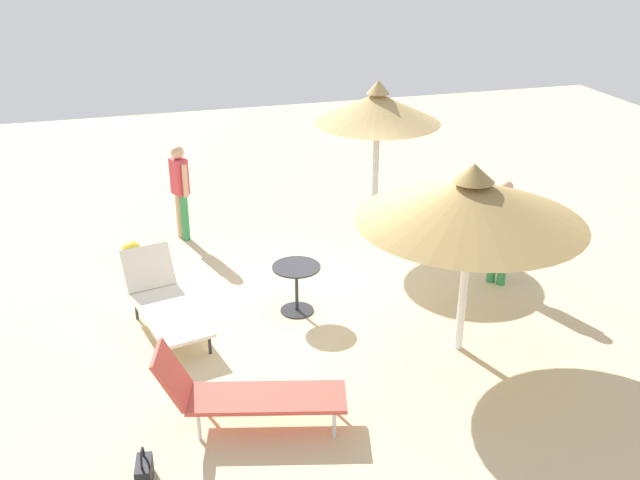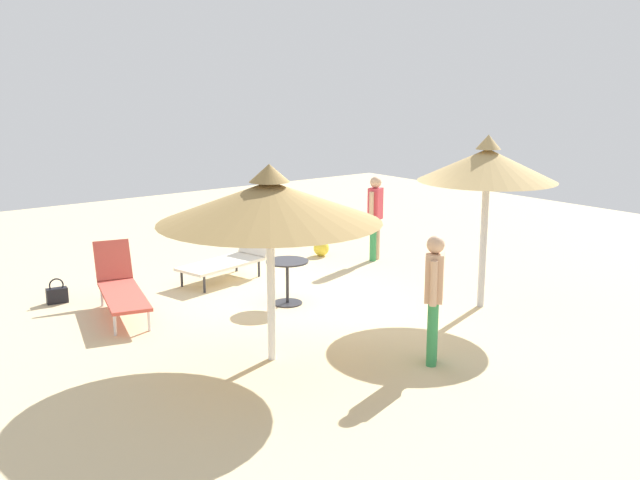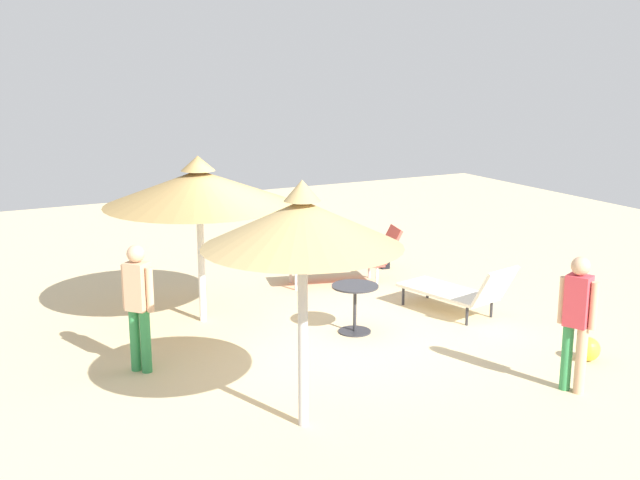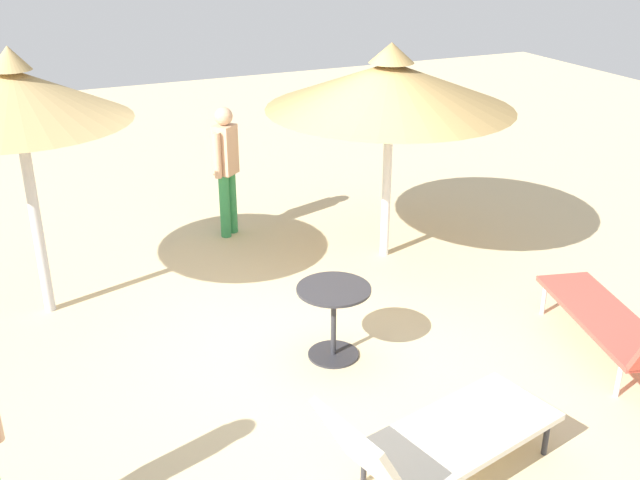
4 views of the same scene
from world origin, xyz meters
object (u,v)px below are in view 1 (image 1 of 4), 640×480
parasol_umbrella_far_left (378,108)px  lounge_chair_front (242,392)px  lounge_chair_near_left (164,301)px  side_table_round (297,280)px  beach_ball (132,250)px  person_standing_near_right (180,187)px  person_standing_edge (502,226)px  parasol_umbrella_far_right (471,201)px  handbag (144,471)px

parasol_umbrella_far_left → lounge_chair_front: 5.87m
lounge_chair_near_left → lounge_chair_front: bearing=-74.8°
side_table_round → beach_ball: size_ratio=2.24×
parasol_umbrella_far_left → person_standing_near_right: bearing=168.0°
lounge_chair_near_left → side_table_round: 1.83m
parasol_umbrella_far_left → lounge_chair_near_left: 4.80m
parasol_umbrella_far_left → person_standing_edge: bearing=-63.6°
parasol_umbrella_far_right → side_table_round: 2.81m
lounge_chair_front → side_table_round: lounge_chair_front is taller
person_standing_near_right → side_table_round: bearing=-67.3°
parasol_umbrella_far_left → person_standing_near_right: parasol_umbrella_far_left is taller
person_standing_edge → handbag: bearing=-151.9°
person_standing_near_right → parasol_umbrella_far_right: bearing=-56.1°
parasol_umbrella_far_right → person_standing_near_right: (-3.04, 4.52, -1.10)m
beach_ball → parasol_umbrella_far_left: bearing=-0.8°
parasol_umbrella_far_right → handbag: bearing=-161.2°
lounge_chair_near_left → lounge_chair_front: 2.43m
parasol_umbrella_far_right → lounge_chair_front: (-2.97, -0.77, -1.62)m
parasol_umbrella_far_right → handbag: 4.71m
person_standing_near_right → lounge_chair_front: bearing=-89.2°
lounge_chair_front → beach_ball: size_ratio=6.70×
lounge_chair_near_left → lounge_chair_front: size_ratio=0.94×
parasol_umbrella_far_right → parasol_umbrella_far_left: parasol_umbrella_far_left is taller
lounge_chair_near_left → beach_ball: size_ratio=6.27×
side_table_round → person_standing_near_right: bearing=112.7°
handbag → person_standing_near_right: bearing=80.0°
parasol_umbrella_far_left → side_table_round: bearing=-130.6°
parasol_umbrella_far_right → beach_ball: parasol_umbrella_far_right is taller
lounge_chair_front → beach_ball: bearing=101.9°
side_table_round → handbag: bearing=-128.4°
parasol_umbrella_far_right → lounge_chair_front: bearing=-165.5°
parasol_umbrella_far_left → lounge_chair_near_left: parasol_umbrella_far_left is taller
person_standing_near_right → side_table_round: size_ratio=2.35×
parasol_umbrella_far_right → beach_ball: (-3.95, 3.89, -1.89)m
beach_ball → person_standing_edge: bearing=-24.1°
side_table_round → lounge_chair_near_left: bearing=177.9°
lounge_chair_front → person_standing_near_right: person_standing_near_right is taller
lounge_chair_near_left → person_standing_edge: person_standing_edge is taller
parasol_umbrella_far_right → parasol_umbrella_far_left: bearing=86.9°
parasol_umbrella_far_left → lounge_chair_front: bearing=-124.6°
parasol_umbrella_far_left → handbag: size_ratio=6.58×
lounge_chair_near_left → parasol_umbrella_far_right: bearing=-23.6°
parasol_umbrella_far_left → lounge_chair_front: size_ratio=1.28×
handbag → beach_ball: handbag is taller
parasol_umbrella_far_left → lounge_chair_front: parasol_umbrella_far_left is taller
lounge_chair_front → side_table_round: (1.19, 2.28, 0.06)m
lounge_chair_front → person_standing_edge: 4.92m
parasol_umbrella_far_right → handbag: size_ratio=6.79×
person_standing_edge → beach_ball: (-5.31, 2.37, -0.78)m
person_standing_near_right → side_table_round: person_standing_near_right is taller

